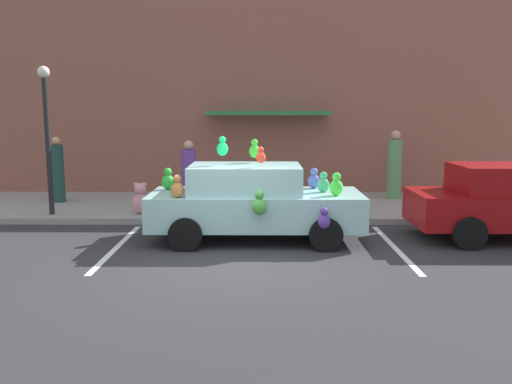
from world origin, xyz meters
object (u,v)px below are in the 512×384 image
(teddy_bear_on_sidewalk, at_px, (141,199))
(pedestrian_walking_past, at_px, (394,167))
(plush_covered_car, at_px, (253,201))
(street_lamp_post, at_px, (47,124))
(pedestrian_near_shopfront, at_px, (58,172))
(pedestrian_by_lamp, at_px, (189,176))

(teddy_bear_on_sidewalk, height_order, pedestrian_walking_past, pedestrian_walking_past)
(plush_covered_car, distance_m, street_lamp_post, 5.45)
(street_lamp_post, bearing_deg, pedestrian_near_shopfront, 105.38)
(street_lamp_post, height_order, pedestrian_by_lamp, street_lamp_post)
(plush_covered_car, bearing_deg, pedestrian_near_shopfront, 146.03)
(street_lamp_post, distance_m, pedestrian_near_shopfront, 2.23)
(street_lamp_post, xyz_separation_m, pedestrian_walking_past, (8.83, 2.38, -1.28))
(teddy_bear_on_sidewalk, height_order, pedestrian_by_lamp, pedestrian_by_lamp)
(pedestrian_walking_past, bearing_deg, plush_covered_car, -132.76)
(street_lamp_post, distance_m, pedestrian_walking_past, 9.24)
(pedestrian_near_shopfront, bearing_deg, street_lamp_post, -74.62)
(pedestrian_walking_past, bearing_deg, teddy_bear_on_sidewalk, -160.95)
(plush_covered_car, bearing_deg, teddy_bear_on_sidewalk, 144.49)
(teddy_bear_on_sidewalk, relative_size, pedestrian_by_lamp, 0.45)
(teddy_bear_on_sidewalk, relative_size, pedestrian_near_shopfront, 0.43)
(plush_covered_car, distance_m, pedestrian_by_lamp, 3.57)
(plush_covered_car, distance_m, pedestrian_near_shopfront, 6.46)
(plush_covered_car, xyz_separation_m, pedestrian_near_shopfront, (-5.36, 3.61, 0.17))
(teddy_bear_on_sidewalk, distance_m, pedestrian_near_shopfront, 3.12)
(plush_covered_car, xyz_separation_m, pedestrian_by_lamp, (-1.72, 3.12, 0.13))
(plush_covered_car, bearing_deg, street_lamp_post, 158.81)
(plush_covered_car, distance_m, pedestrian_walking_past, 5.82)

